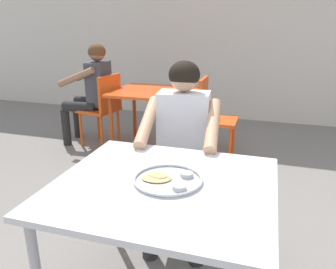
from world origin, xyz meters
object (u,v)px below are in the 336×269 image
thali_tray (168,179)px  chair_foreground (186,160)px  chair_red_right (211,113)px  table_foreground (164,197)px  chair_red_left (104,105)px  table_background_red (155,98)px  diner_foreground (181,138)px  patron_background (92,86)px

thali_tray → chair_foreground: size_ratio=0.41×
thali_tray → chair_red_right: bearing=94.3°
table_foreground → chair_red_left: bearing=124.0°
table_background_red → diner_foreground: bearing=-64.7°
diner_foreground → patron_background: 2.12m
thali_tray → chair_red_left: (-1.44, 2.10, -0.24)m
chair_red_left → chair_red_right: bearing=2.4°
thali_tray → diner_foreground: (-0.11, 0.66, -0.03)m
table_foreground → patron_background: bearing=126.3°
chair_foreground → chair_red_right: bearing=91.5°
thali_tray → chair_red_left: bearing=124.5°
table_foreground → diner_foreground: diner_foreground is taller
thali_tray → chair_red_right: 2.17m
chair_red_right → patron_background: (-1.45, 0.00, 0.22)m
diner_foreground → chair_red_right: diner_foreground is taller
chair_red_right → patron_background: 1.47m
table_background_red → chair_red_left: size_ratio=1.06×
table_foreground → table_background_red: 2.33m
diner_foreground → patron_background: (-1.50, 1.50, 0.00)m
chair_foreground → chair_red_left: (-1.32, 1.22, 0.04)m
diner_foreground → table_background_red: size_ratio=1.32×
chair_red_left → patron_background: size_ratio=0.72×
chair_foreground → diner_foreground: 0.33m
thali_tray → patron_background: patron_background is taller
diner_foreground → table_foreground: bearing=-82.1°
table_background_red → chair_red_right: bearing=-1.1°
table_background_red → patron_background: bearing=-179.4°
diner_foreground → table_background_red: bearing=115.3°
diner_foreground → chair_red_right: size_ratio=1.38×
thali_tray → chair_foreground: bearing=98.3°
chair_red_left → chair_red_right: 1.28m
table_foreground → table_background_red: size_ratio=1.11×
table_foreground → diner_foreground: bearing=97.9°
chair_foreground → patron_background: (-1.48, 1.28, 0.25)m
chair_foreground → chair_red_left: chair_red_left is taller
diner_foreground → chair_red_left: 1.97m
thali_tray → patron_background: (-1.61, 2.16, -0.03)m
diner_foreground → chair_foreground: bearing=94.9°
chair_red_left → diner_foreground: bearing=-47.2°
table_foreground → chair_red_left: chair_red_left is taller
chair_red_left → thali_tray: bearing=-55.5°
table_foreground → chair_foreground: 0.92m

